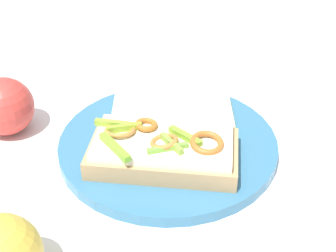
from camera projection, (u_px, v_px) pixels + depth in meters
name	position (u px, v px, depth m)	size (l,w,h in m)	color
ground_plane	(168.00, 148.00, 0.61)	(2.00, 2.00, 0.00)	white
plate	(168.00, 144.00, 0.60)	(0.27, 0.27, 0.01)	teal
sandwich	(163.00, 149.00, 0.55)	(0.19, 0.14, 0.04)	tan
bread_slice_side	(172.00, 112.00, 0.63)	(0.15, 0.10, 0.02)	beige
apple_2	(5.00, 106.00, 0.62)	(0.08, 0.08, 0.08)	#CE3B34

